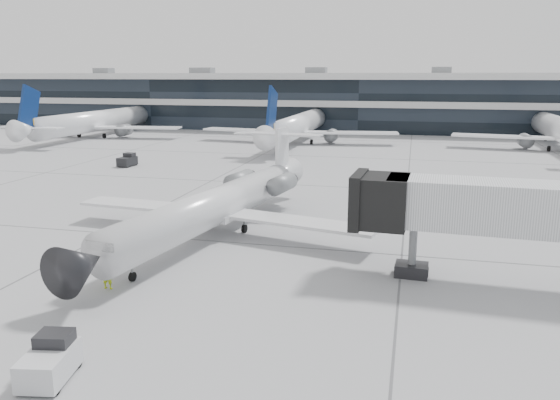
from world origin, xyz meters
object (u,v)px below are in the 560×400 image
(jet_bridge, at_px, (547,211))
(baggage_tug, at_px, (50,361))
(ramp_worker, at_px, (107,272))
(regional_jet, at_px, (219,204))

(jet_bridge, distance_m, baggage_tug, 23.61)
(ramp_worker, bearing_deg, jet_bridge, -166.05)
(regional_jet, relative_size, ramp_worker, 15.35)
(jet_bridge, xyz_separation_m, baggage_tug, (-19.07, -13.49, -3.45))
(jet_bridge, bearing_deg, regional_jet, 167.54)
(jet_bridge, distance_m, ramp_worker, 22.56)
(regional_jet, xyz_separation_m, ramp_worker, (-2.26, -10.72, -1.29))
(baggage_tug, bearing_deg, jet_bridge, 24.82)
(regional_jet, height_order, ramp_worker, regional_jet)
(regional_jet, relative_size, baggage_tug, 10.27)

